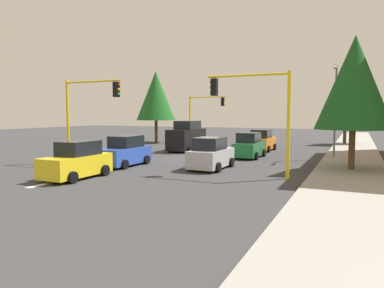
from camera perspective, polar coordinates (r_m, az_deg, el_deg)
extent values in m
plane|color=#353538|center=(27.55, 1.48, -2.34)|extent=(120.00, 120.00, 0.00)
cube|color=gray|center=(30.31, 24.04, -1.96)|extent=(80.00, 4.00, 0.15)
cube|color=silver|center=(19.13, -22.09, -5.84)|extent=(2.20, 0.36, 0.01)
cone|color=silver|center=(20.03, -19.37, -5.30)|extent=(0.01, 1.10, 1.10)
cylinder|color=yellow|center=(26.46, -19.02, 3.30)|extent=(0.18, 0.18, 5.70)
cylinder|color=yellow|center=(25.05, -15.42, 9.51)|extent=(0.12, 4.50, 0.12)
cube|color=black|center=(23.84, -11.87, 8.42)|extent=(0.36, 0.32, 0.96)
sphere|color=red|center=(23.75, -11.53, 9.17)|extent=(0.18, 0.18, 0.18)
sphere|color=yellow|center=(23.73, -11.52, 8.45)|extent=(0.18, 0.18, 0.18)
sphere|color=green|center=(23.71, -11.50, 7.72)|extent=(0.18, 0.18, 0.18)
cylinder|color=yellow|center=(43.19, -0.33, 3.92)|extent=(0.18, 0.18, 5.52)
cylinder|color=yellow|center=(42.33, 2.45, 7.43)|extent=(0.12, 4.50, 0.12)
cube|color=black|center=(41.62, 4.88, 6.66)|extent=(0.36, 0.32, 0.96)
sphere|color=red|center=(41.57, 5.11, 7.08)|extent=(0.18, 0.18, 0.18)
sphere|color=yellow|center=(41.56, 5.11, 6.67)|extent=(0.18, 0.18, 0.18)
sphere|color=green|center=(41.55, 5.11, 6.25)|extent=(0.18, 0.18, 0.18)
cylinder|color=yellow|center=(19.41, 14.99, 2.86)|extent=(0.18, 0.18, 5.64)
cylinder|color=yellow|center=(20.01, 8.69, 10.69)|extent=(0.12, 4.50, 0.12)
cube|color=black|center=(20.57, 3.54, 8.95)|extent=(0.36, 0.32, 0.96)
sphere|color=red|center=(20.66, 3.07, 9.77)|extent=(0.18, 0.18, 0.18)
sphere|color=yellow|center=(20.63, 3.07, 8.94)|extent=(0.18, 0.18, 0.18)
sphere|color=green|center=(20.61, 3.06, 8.11)|extent=(0.18, 0.18, 0.18)
cylinder|color=slate|center=(29.17, 21.68, 4.61)|extent=(0.14, 0.14, 7.00)
cylinder|color=slate|center=(28.47, 21.79, 11.28)|extent=(1.80, 0.10, 0.10)
ellipsoid|color=silver|center=(27.56, 21.68, 11.19)|extent=(0.56, 0.28, 0.20)
cylinder|color=brown|center=(23.22, 23.92, -0.72)|extent=(0.36, 0.36, 2.72)
cone|color=#19511E|center=(23.20, 24.25, 8.86)|extent=(4.35, 4.35, 5.43)
cylinder|color=brown|center=(43.09, -5.68, 2.14)|extent=(0.36, 0.36, 2.87)
cone|color=#1E6023|center=(43.09, -5.73, 7.60)|extent=(4.59, 4.59, 5.74)
cylinder|color=brown|center=(43.20, 22.99, 1.56)|extent=(0.36, 0.36, 2.54)
cone|color=#1E6023|center=(43.17, 23.15, 6.35)|extent=(4.06, 4.06, 5.08)
cube|color=black|center=(33.29, -0.87, 0.78)|extent=(4.80, 1.90, 1.85)
cube|color=black|center=(33.44, -0.69, 3.04)|extent=(2.50, 1.67, 0.76)
cylinder|color=black|center=(31.58, -0.38, -0.87)|extent=(0.60, 0.20, 0.60)
cylinder|color=black|center=(32.49, -3.61, -0.72)|extent=(0.60, 0.20, 0.60)
cylinder|color=black|center=(34.29, 1.73, -0.43)|extent=(0.60, 0.20, 0.60)
cylinder|color=black|center=(35.12, -1.30, -0.30)|extent=(0.60, 0.20, 0.60)
cube|color=orange|center=(34.03, 10.99, 0.11)|extent=(4.08, 1.73, 1.05)
cube|color=black|center=(33.77, 10.93, 1.61)|extent=(2.12, 1.52, 0.76)
cylinder|color=black|center=(35.52, 10.02, -0.32)|extent=(0.60, 0.20, 0.60)
cylinder|color=black|center=(35.10, 12.93, -0.42)|extent=(0.60, 0.20, 0.60)
cylinder|color=black|center=(33.08, 8.90, -0.67)|extent=(0.60, 0.20, 0.60)
cylinder|color=black|center=(32.63, 12.02, -0.80)|extent=(0.60, 0.20, 0.60)
cube|color=#B2B5BA|center=(22.51, 3.04, -2.18)|extent=(3.91, 1.75, 1.05)
cube|color=black|center=(22.24, 2.86, 0.08)|extent=(2.03, 1.54, 0.76)
cylinder|color=black|center=(24.03, 2.03, -2.67)|extent=(0.60, 0.20, 0.60)
cylinder|color=black|center=(23.38, 6.27, -2.91)|extent=(0.60, 0.20, 0.60)
cylinder|color=black|center=(21.83, -0.43, -3.42)|extent=(0.60, 0.20, 0.60)
cylinder|color=black|center=(21.11, 4.18, -3.72)|extent=(0.60, 0.20, 0.60)
cube|color=blue|center=(24.18, -10.60, -1.77)|extent=(4.08, 1.70, 1.05)
cube|color=black|center=(24.26, -10.35, 0.40)|extent=(2.12, 1.50, 0.76)
cylinder|color=black|center=(22.68, -10.55, -3.20)|extent=(0.60, 0.20, 0.60)
cylinder|color=black|center=(23.77, -14.15, -2.89)|extent=(0.60, 0.20, 0.60)
cylinder|color=black|center=(24.77, -7.17, -2.48)|extent=(0.60, 0.20, 0.60)
cylinder|color=black|center=(25.77, -10.61, -2.24)|extent=(0.60, 0.20, 0.60)
cube|color=yellow|center=(20.16, -17.79, -3.22)|extent=(4.02, 1.68, 1.05)
cube|color=black|center=(20.20, -17.47, -0.61)|extent=(2.09, 1.48, 0.76)
cylinder|color=black|center=(18.71, -18.31, -5.06)|extent=(0.60, 0.20, 0.60)
cylinder|color=black|center=(19.97, -22.10, -4.55)|extent=(0.60, 0.20, 0.60)
cylinder|color=black|center=(20.57, -13.56, -4.07)|extent=(0.60, 0.20, 0.60)
cylinder|color=black|center=(21.72, -17.30, -3.68)|extent=(0.60, 0.20, 0.60)
cube|color=#1E7238|center=(28.49, 9.02, -0.76)|extent=(3.81, 1.66, 1.05)
cube|color=black|center=(28.24, 8.94, 1.03)|extent=(1.98, 1.46, 0.76)
cylinder|color=black|center=(29.91, 7.99, -1.24)|extent=(0.60, 0.20, 0.60)
cylinder|color=black|center=(29.45, 11.31, -1.38)|extent=(0.60, 0.20, 0.60)
cylinder|color=black|center=(27.67, 6.57, -1.71)|extent=(0.60, 0.20, 0.60)
cylinder|color=black|center=(27.17, 10.15, -1.87)|extent=(0.60, 0.20, 0.60)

